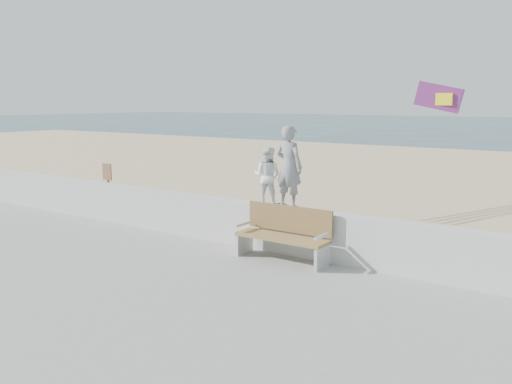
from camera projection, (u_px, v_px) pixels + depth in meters
ground at (188, 281)px, 9.48m from camera, size 220.00×220.00×0.00m
sand at (384, 202)px, 16.75m from camera, size 90.00×40.00×0.08m
seawall at (254, 225)px, 11.00m from camera, size 30.00×0.35×0.90m
adult at (289, 167)px, 10.32m from camera, size 0.61×0.43×1.58m
child at (267, 176)px, 10.64m from camera, size 0.64×0.55×1.15m
bench at (284, 233)px, 10.04m from camera, size 1.80×0.57×1.00m
parafoil_kite at (440, 97)px, 12.44m from camera, size 1.11×0.41×0.74m
sign at (108, 187)px, 13.89m from camera, size 0.32×0.07×1.46m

